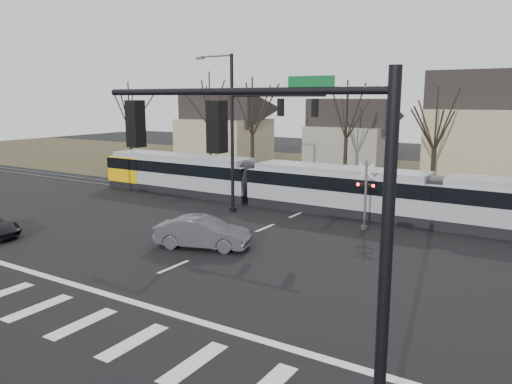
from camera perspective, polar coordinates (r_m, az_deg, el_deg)
The scene contains 15 objects.
ground at distance 21.58m, azimuth -12.94°, elevation -9.83°, with size 140.00×140.00×0.00m, color black.
grass_verge at distance 48.96m, azimuth 14.40°, elevation 1.62°, with size 140.00×28.00×0.01m, color #38331E.
crosswalk at distance 19.19m, azimuth -21.58°, elevation -12.98°, with size 27.00×2.60×0.01m.
stop_line at distance 20.44m, azimuth -16.56°, elevation -11.17°, with size 28.00×0.35×0.01m, color silver.
lane_dashes at distance 34.28m, azimuth 6.21°, elevation -1.92°, with size 0.18×30.00×0.01m.
rail_pair at distance 34.10m, azimuth 6.06°, elevation -1.94°, with size 90.00×1.52×0.06m.
tram at distance 33.22m, azimuth 9.14°, elevation 0.49°, with size 39.91×2.96×3.03m.
sedan at distance 25.37m, azimuth -6.10°, elevation -4.62°, with size 5.06×3.05×1.58m, color #424348.
signal_pole_near_right at distance 9.54m, azimuth 3.88°, elevation -3.33°, with size 6.72×0.44×8.00m.
signal_pole_far at distance 31.61m, azimuth -0.35°, elevation 7.51°, with size 9.28×0.44×10.20m.
rail_crossing_signal at distance 29.12m, azimuth 12.39°, elevation -0.59°, with size 1.08×0.36×4.00m.
tree_row at distance 42.13m, azimuth 14.81°, elevation 7.01°, with size 59.20×7.20×10.00m.
house_a at distance 59.30m, azimuth -3.65°, elevation 7.80°, with size 9.72×8.64×8.60m.
house_b at distance 53.93m, azimuth 10.81°, elevation 6.82°, with size 8.64×7.56×7.65m.
house_c at distance 47.54m, azimuth 25.53°, elevation 6.99°, with size 10.80×8.64×10.10m.
Camera 1 is at (14.45, -14.18, 7.48)m, focal length 35.00 mm.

